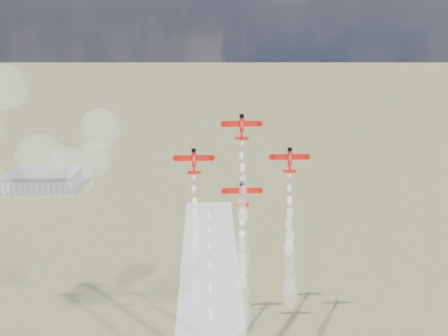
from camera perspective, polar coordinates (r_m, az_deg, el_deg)
The scene contains 10 objects.
hangar at distance 367.99m, azimuth -20.91°, elevation -1.35°, with size 50.00×28.00×13.00m.
plane_lead at distance 157.23m, azimuth 2.16°, elevation 5.04°, with size 12.14×4.53×8.53m.
plane_left at distance 157.49m, azimuth -3.64°, elevation 0.90°, with size 12.14×4.53×8.53m.
plane_right at distance 159.79m, azimuth 7.92°, elevation 1.03°, with size 12.14×4.53×8.53m.
plane_slot at distance 159.22m, azimuth 2.20°, elevation -3.06°, with size 12.14×4.53×8.53m.
smoke_trail_lead at distance 162.63m, azimuth 2.24°, elevation -8.54°, with size 5.21×12.77×43.14m.
smoke_trail_left at distance 165.52m, azimuth -3.45°, elevation -12.49°, with size 5.21×12.78×43.50m.
smoke_trail_right at distance 167.90m, azimuth 7.91°, elevation -12.22°, with size 5.35×12.64×43.70m.
smoke_trail_slot at distance 169.76m, azimuth 2.23°, elevation -16.03°, with size 5.98×12.99×44.00m.
drifted_smoke_cloud at distance 190.25m, azimuth -23.68°, elevation 2.05°, with size 63.62×38.00×50.53m.
Camera 1 is at (-0.32, -144.55, 132.05)m, focal length 38.00 mm.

